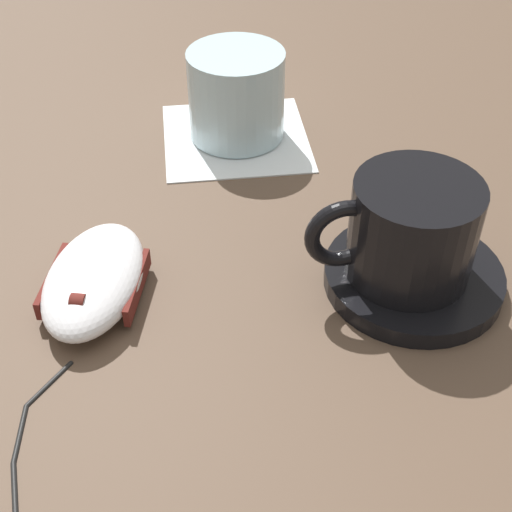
{
  "coord_description": "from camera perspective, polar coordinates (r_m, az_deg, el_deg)",
  "views": [
    {
      "loc": [
        -0.1,
        0.4,
        0.33
      ],
      "look_at": [
        0.02,
        0.07,
        0.03
      ],
      "focal_mm": 50.0,
      "sensor_mm": 36.0,
      "label": 1
    }
  ],
  "objects": [
    {
      "name": "coffee_cup",
      "position": [
        0.47,
        12.16,
        2.04
      ],
      "size": [
        0.11,
        0.08,
        0.07
      ],
      "color": "black",
      "rests_on": "saucer"
    },
    {
      "name": "saucer",
      "position": [
        0.49,
        12.45,
        -1.61
      ],
      "size": [
        0.12,
        0.12,
        0.01
      ],
      "primitive_type": "cylinder",
      "color": "black",
      "rests_on": "ground"
    },
    {
      "name": "ground_plane",
      "position": [
        0.53,
        5.31,
        1.85
      ],
      "size": [
        3.0,
        3.0,
        0.0
      ],
      "primitive_type": "plane",
      "color": "brown"
    },
    {
      "name": "napkin_under_glass",
      "position": [
        0.63,
        -1.64,
        9.49
      ],
      "size": [
        0.17,
        0.17,
        0.0
      ],
      "primitive_type": "cube",
      "rotation": [
        0.0,
        0.0,
        0.49
      ],
      "color": "white",
      "rests_on": "ground"
    },
    {
      "name": "computer_mouse",
      "position": [
        0.48,
        -12.82,
        -1.82
      ],
      "size": [
        0.09,
        0.12,
        0.03
      ],
      "color": "silver",
      "rests_on": "ground"
    },
    {
      "name": "drinking_glass",
      "position": [
        0.62,
        -1.58,
        12.78
      ],
      "size": [
        0.08,
        0.08,
        0.08
      ],
      "primitive_type": "cylinder",
      "color": "silver",
      "rests_on": "napkin_under_glass"
    }
  ]
}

